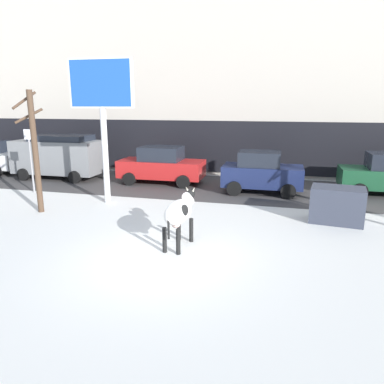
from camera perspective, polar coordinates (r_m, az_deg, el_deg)
The scene contains 12 objects.
ground_plane at distance 9.44m, azimuth -5.53°, elevation -10.82°, with size 120.00×120.00×0.00m, color white.
road_strip at distance 17.44m, azimuth 4.17°, elevation 0.73°, with size 60.00×5.60×0.01m, color #423F3F.
building_facade at distance 23.09m, azimuth 7.32°, elevation 20.00°, with size 44.00×6.10×13.00m.
cow_holstein at distance 10.03m, azimuth -1.96°, elevation -3.16°, with size 0.75×1.92×1.54m.
billboard at distance 14.65m, azimuth -14.01°, elevation 14.90°, with size 2.53×0.33×5.56m.
car_grey_van at distance 20.58m, azimuth -20.21°, elevation 5.42°, with size 4.62×2.16×2.32m.
car_red_sedan at distance 18.26m, azimuth -4.82°, elevation 4.19°, with size 4.22×2.02×1.84m.
car_navy_hatchback at distance 16.50m, azimuth 10.88°, elevation 3.04°, with size 3.52×1.95×1.86m.
pedestrian_near_billboard at distance 23.71m, azimuth -17.71°, elevation 5.72°, with size 0.36×0.24×1.73m.
bare_tree_left_lot at distance 14.24m, azimuth -23.46°, elevation 6.20°, with size 0.83×0.97×4.38m.
dumpster at distance 13.14m, azimuth 21.78°, elevation -1.88°, with size 1.70×1.10×1.20m, color #383D4C.
street_sign at distance 17.64m, azimuth -24.00°, elevation 5.23°, with size 0.44×0.08×2.82m.
Camera 1 is at (2.99, -8.06, 3.91)m, focal length 34.00 mm.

